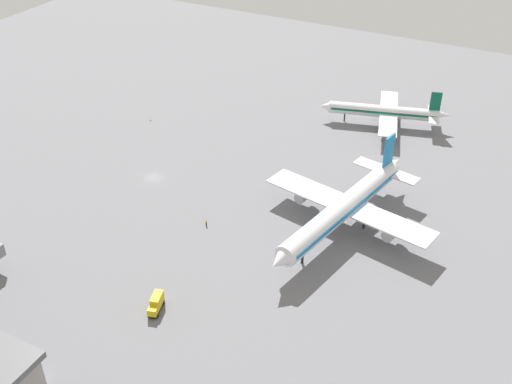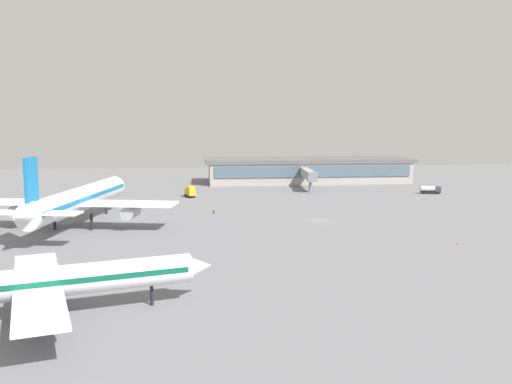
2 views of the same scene
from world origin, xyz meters
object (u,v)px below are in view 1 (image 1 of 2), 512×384
(airplane_taxiing, at_px, (385,111))
(safety_cone_mid_apron, at_px, (363,158))
(ground_crew_worker, at_px, (206,222))
(catering_truck, at_px, (156,303))
(airplane_at_gate, at_px, (344,207))
(safety_cone_near_gate, at_px, (151,120))

(airplane_taxiing, bearing_deg, safety_cone_mid_apron, 77.41)
(ground_crew_worker, bearing_deg, airplane_taxiing, 53.79)
(catering_truck, bearing_deg, airplane_taxiing, 154.77)
(airplane_at_gate, distance_m, safety_cone_near_gate, 80.98)
(airplane_taxiing, distance_m, safety_cone_mid_apron, 24.72)
(safety_cone_near_gate, bearing_deg, catering_truck, -53.65)
(airplane_taxiing, xyz_separation_m, catering_truck, (-16.23, -103.41, -2.86))
(airplane_taxiing, height_order, catering_truck, airplane_taxiing)
(airplane_at_gate, bearing_deg, ground_crew_worker, -53.20)
(airplane_taxiing, distance_m, ground_crew_worker, 76.61)
(airplane_at_gate, height_order, catering_truck, airplane_at_gate)
(safety_cone_mid_apron, bearing_deg, catering_truck, -102.60)
(ground_crew_worker, xyz_separation_m, safety_cone_mid_apron, (23.90, 48.85, -0.55))
(airplane_at_gate, xyz_separation_m, ground_crew_worker, (-30.61, -14.47, -5.39))
(airplane_taxiing, xyz_separation_m, ground_crew_worker, (-22.44, -73.15, -3.71))
(airplane_at_gate, bearing_deg, catering_truck, -17.11)
(airplane_taxiing, relative_size, ground_crew_worker, 24.21)
(ground_crew_worker, bearing_deg, airplane_at_gate, 6.15)
(catering_truck, relative_size, ground_crew_worker, 3.54)
(ground_crew_worker, relative_size, safety_cone_mid_apron, 2.78)
(airplane_taxiing, height_order, safety_cone_mid_apron, airplane_taxiing)
(safety_cone_near_gate, bearing_deg, safety_cone_mid_apron, 6.84)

